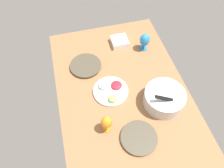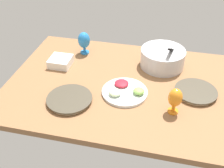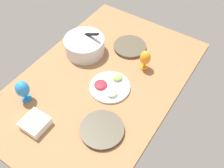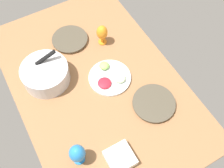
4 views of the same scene
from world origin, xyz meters
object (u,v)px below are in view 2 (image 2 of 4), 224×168
object	(u,v)px
dinner_plate_right	(196,92)
hurricane_glass_blue	(84,41)
dinner_plate_left	(70,99)
mixing_bowl	(163,57)
hurricane_glass_orange	(175,99)
fruit_platter	(125,91)
square_bowl_white	(61,61)

from	to	relation	value
dinner_plate_right	hurricane_glass_blue	world-z (taller)	hurricane_glass_blue
hurricane_glass_blue	dinner_plate_left	bearing A→B (deg)	-81.62
dinner_plate_right	mixing_bowl	distance (cm)	36.13
hurricane_glass_blue	hurricane_glass_orange	distance (cm)	86.33
dinner_plate_right	fruit_platter	size ratio (longest dim) A/B	0.92
hurricane_glass_orange	hurricane_glass_blue	bearing A→B (deg)	142.96
dinner_plate_left	hurricane_glass_blue	xyz separation A→B (cm)	(-8.29, 56.26, 8.99)
hurricane_glass_blue	square_bowl_white	world-z (taller)	hurricane_glass_blue
dinner_plate_left	dinner_plate_right	world-z (taller)	same
fruit_platter	hurricane_glass_orange	xyz separation A→B (cm)	(29.98, -10.56, 8.34)
fruit_platter	hurricane_glass_orange	size ratio (longest dim) A/B	1.75
dinner_plate_left	hurricane_glass_orange	distance (cm)	61.37
hurricane_glass_blue	square_bowl_white	size ratio (longest dim) A/B	1.15
mixing_bowl	square_bowl_white	bearing A→B (deg)	-167.68
dinner_plate_left	fruit_platter	size ratio (longest dim) A/B	0.96
dinner_plate_right	dinner_plate_left	bearing A→B (deg)	-161.71
dinner_plate_left	fruit_platter	distance (cm)	34.04
mixing_bowl	square_bowl_white	size ratio (longest dim) A/B	2.07
hurricane_glass_orange	fruit_platter	bearing A→B (deg)	160.60
dinner_plate_left	mixing_bowl	size ratio (longest dim) A/B	0.89
dinner_plate_right	square_bowl_white	size ratio (longest dim) A/B	1.75
dinner_plate_right	fruit_platter	world-z (taller)	fruit_platter
dinner_plate_left	hurricane_glass_orange	bearing A→B (deg)	4.02
square_bowl_white	hurricane_glass_blue	bearing A→B (deg)	60.18
fruit_platter	hurricane_glass_orange	distance (cm)	32.86
dinner_plate_right	square_bowl_white	distance (cm)	94.08
hurricane_glass_blue	dinner_plate_right	bearing A→B (deg)	-21.34
hurricane_glass_orange	square_bowl_white	world-z (taller)	hurricane_glass_orange
fruit_platter	dinner_plate_right	bearing A→B (deg)	12.46
mixing_bowl	hurricane_glass_blue	xyz separation A→B (cm)	(-58.75, 4.71, 3.49)
fruit_platter	hurricane_glass_blue	size ratio (longest dim) A/B	1.66
dinner_plate_right	hurricane_glass_blue	size ratio (longest dim) A/B	1.52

